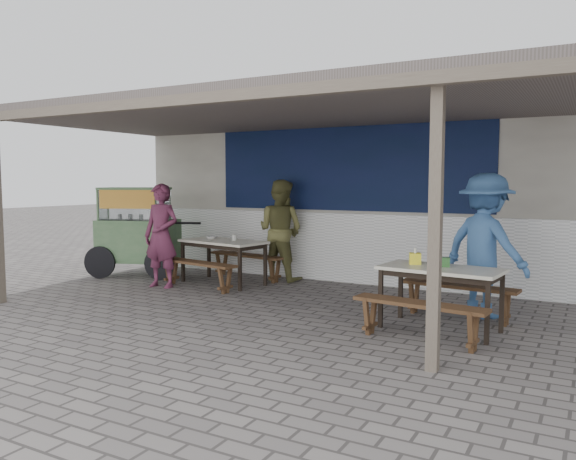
% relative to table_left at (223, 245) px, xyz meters
% --- Properties ---
extents(ground, '(60.00, 60.00, 0.00)m').
position_rel_table_left_xyz_m(ground, '(1.94, -1.81, -0.67)').
color(ground, slate).
rests_on(ground, ground).
extents(back_wall, '(9.00, 1.28, 3.50)m').
position_rel_table_left_xyz_m(back_wall, '(1.94, 1.77, 1.05)').
color(back_wall, beige).
rests_on(back_wall, ground).
extents(warung_roof, '(9.00, 4.21, 2.81)m').
position_rel_table_left_xyz_m(warung_roof, '(1.96, -0.91, 2.04)').
color(warung_roof, '#5D5350').
rests_on(warung_roof, ground).
extents(table_left, '(1.60, 0.98, 0.75)m').
position_rel_table_left_xyz_m(table_left, '(0.00, 0.00, 0.00)').
color(table_left, white).
rests_on(table_left, ground).
extents(bench_left_street, '(1.62, 0.55, 0.45)m').
position_rel_table_left_xyz_m(bench_left_street, '(-0.10, -0.59, -0.33)').
color(bench_left_street, brown).
rests_on(bench_left_street, ground).
extents(bench_left_wall, '(1.62, 0.55, 0.45)m').
position_rel_table_left_xyz_m(bench_left_wall, '(0.10, 0.59, -0.33)').
color(bench_left_wall, brown).
rests_on(bench_left_wall, ground).
extents(table_right, '(1.45, 0.85, 0.75)m').
position_rel_table_left_xyz_m(table_right, '(4.00, -1.24, -0.00)').
color(table_right, white).
rests_on(table_right, ground).
extents(bench_right_street, '(1.50, 0.44, 0.45)m').
position_rel_table_left_xyz_m(bench_right_street, '(3.93, -1.88, -0.34)').
color(bench_right_street, brown).
rests_on(bench_right_street, ground).
extents(bench_right_wall, '(1.50, 0.44, 0.45)m').
position_rel_table_left_xyz_m(bench_right_wall, '(4.07, -0.60, -0.34)').
color(bench_right_wall, brown).
rests_on(bench_right_wall, ground).
extents(vendor_cart, '(1.93, 1.28, 1.64)m').
position_rel_table_left_xyz_m(vendor_cart, '(-1.87, -0.10, 0.22)').
color(vendor_cart, '#65875A').
rests_on(vendor_cart, ground).
extents(patron_street_side, '(0.66, 0.47, 1.72)m').
position_rel_table_left_xyz_m(patron_street_side, '(-0.71, -0.75, 0.19)').
color(patron_street_side, '#622742').
rests_on(patron_street_side, ground).
extents(patron_wall_side, '(0.90, 0.72, 1.78)m').
position_rel_table_left_xyz_m(patron_wall_side, '(0.69, 0.77, 0.22)').
color(patron_wall_side, brown).
rests_on(patron_wall_side, ground).
extents(patron_right_table, '(1.39, 1.17, 1.86)m').
position_rel_table_left_xyz_m(patron_right_table, '(4.34, -0.30, 0.26)').
color(patron_right_table, '#3E69A5').
rests_on(patron_right_table, ground).
extents(tissue_box, '(0.18, 0.18, 0.14)m').
position_rel_table_left_xyz_m(tissue_box, '(3.66, -1.13, 0.14)').
color(tissue_box, yellow).
rests_on(tissue_box, table_right).
extents(donation_box, '(0.18, 0.14, 0.11)m').
position_rel_table_left_xyz_m(donation_box, '(4.00, -1.17, 0.13)').
color(donation_box, '#30682E').
rests_on(donation_box, table_right).
extents(condiment_jar, '(0.09, 0.09, 0.10)m').
position_rel_table_left_xyz_m(condiment_jar, '(0.18, 0.08, 0.12)').
color(condiment_jar, beige).
rests_on(condiment_jar, table_left).
extents(condiment_bowl, '(0.20, 0.20, 0.04)m').
position_rel_table_left_xyz_m(condiment_bowl, '(-0.31, 0.10, 0.10)').
color(condiment_bowl, silver).
rests_on(condiment_bowl, table_left).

